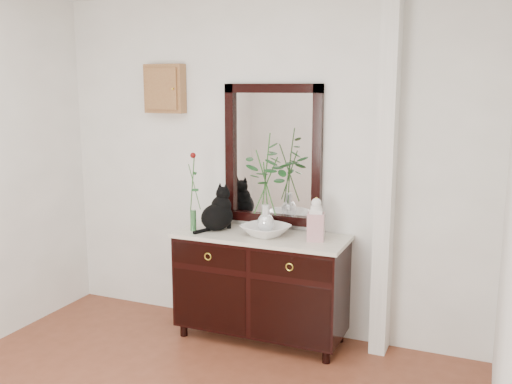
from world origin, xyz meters
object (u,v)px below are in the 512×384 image
at_px(cat, 217,208).
at_px(ginger_jar, 316,219).
at_px(lotus_bowl, 266,230).
at_px(sideboard, 261,281).

distance_m(cat, ginger_jar, 0.81).
xyz_separation_m(cat, lotus_bowl, (0.42, -0.02, -0.13)).
height_order(cat, ginger_jar, cat).
relative_size(lotus_bowl, ginger_jar, 1.06).
distance_m(sideboard, lotus_bowl, 0.42).
bearing_deg(ginger_jar, sideboard, -179.34).
bearing_deg(ginger_jar, cat, 179.89).
height_order(lotus_bowl, ginger_jar, ginger_jar).
bearing_deg(lotus_bowl, ginger_jar, 3.40).
distance_m(cat, lotus_bowl, 0.44).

